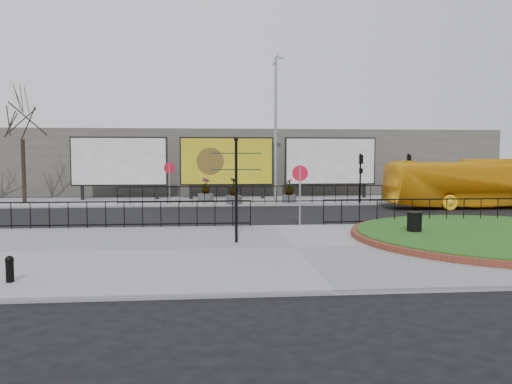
{
  "coord_description": "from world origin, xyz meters",
  "views": [
    {
      "loc": [
        -2.61,
        -20.23,
        2.96
      ],
      "look_at": [
        -0.62,
        1.42,
        1.39
      ],
      "focal_mm": 35.0,
      "sensor_mm": 36.0,
      "label": 1
    }
  ],
  "objects": [
    {
      "name": "railing_near_left",
      "position": [
        -6.0,
        -0.3,
        0.67
      ],
      "size": [
        10.0,
        0.1,
        1.1
      ],
      "primitive_type": null,
      "color": "black",
      "rests_on": "pavement_near"
    },
    {
      "name": "planter_c",
      "position": [
        2.24,
        10.08,
        0.7
      ],
      "size": [
        0.88,
        0.88,
        1.47
      ],
      "color": "#4C4C4F",
      "rests_on": "pavement_far"
    },
    {
      "name": "building_backdrop",
      "position": [
        0.0,
        22.0,
        2.5
      ],
      "size": [
        40.0,
        10.0,
        5.0
      ],
      "primitive_type": "cube",
      "color": "#625F56",
      "rests_on": "ground"
    },
    {
      "name": "bus",
      "position": [
        12.37,
        6.9,
        1.4
      ],
      "size": [
        10.09,
        2.46,
        2.81
      ],
      "primitive_type": "imported",
      "rotation": [
        0.0,
        0.0,
        1.58
      ],
      "color": "#F1AE15",
      "rests_on": "ground"
    },
    {
      "name": "billboard_mid",
      "position": [
        -1.5,
        12.97,
        2.6
      ],
      "size": [
        6.2,
        0.31,
        4.1
      ],
      "color": "black",
      "rests_on": "pavement_far"
    },
    {
      "name": "signal_pole_a",
      "position": [
        6.5,
        9.34,
        2.1
      ],
      "size": [
        0.22,
        0.26,
        3.0
      ],
      "color": "black",
      "rests_on": "pavement_far"
    },
    {
      "name": "billboard_left",
      "position": [
        -8.5,
        12.97,
        2.6
      ],
      "size": [
        6.2,
        0.31,
        4.1
      ],
      "color": "black",
      "rests_on": "pavement_far"
    },
    {
      "name": "pavement_near",
      "position": [
        0.0,
        -5.0,
        0.06
      ],
      "size": [
        30.0,
        10.0,
        0.12
      ],
      "primitive_type": "cube",
      "color": "gray",
      "rests_on": "ground"
    },
    {
      "name": "signal_pole_b",
      "position": [
        9.5,
        9.34,
        2.1
      ],
      "size": [
        0.22,
        0.26,
        3.0
      ],
      "color": "black",
      "rests_on": "pavement_far"
    },
    {
      "name": "grass_lawn",
      "position": [
        7.5,
        -4.0,
        0.23
      ],
      "size": [
        10.0,
        10.0,
        0.22
      ],
      "primitive_type": "cylinder",
      "color": "#1A5015",
      "rests_on": "pavement_near"
    },
    {
      "name": "billboard_right",
      "position": [
        5.5,
        12.97,
        2.6
      ],
      "size": [
        6.2,
        0.31,
        4.1
      ],
      "color": "black",
      "rests_on": "pavement_far"
    },
    {
      "name": "fingerpost_sign",
      "position": [
        -1.76,
        -3.94,
        2.21
      ],
      "size": [
        1.62,
        0.4,
        3.46
      ],
      "rotation": [
        0.0,
        0.0,
        -0.16
      ],
      "color": "black",
      "rests_on": "pavement_near"
    },
    {
      "name": "tree_left",
      "position": [
        -14.0,
        11.5,
        3.62
      ],
      "size": [
        2.0,
        2.0,
        7.0
      ],
      "primitive_type": null,
      "color": "#2D2119",
      "rests_on": "pavement_far"
    },
    {
      "name": "speed_sign_far",
      "position": [
        -5.0,
        9.4,
        1.92
      ],
      "size": [
        0.64,
        0.07,
        2.47
      ],
      "color": "gray",
      "rests_on": "pavement_far"
    },
    {
      "name": "brick_edge",
      "position": [
        7.5,
        -4.0,
        0.21
      ],
      "size": [
        10.4,
        10.4,
        0.18
      ],
      "primitive_type": "cylinder",
      "color": "brown",
      "rests_on": "pavement_near"
    },
    {
      "name": "planter_b",
      "position": [
        -1.2,
        9.4,
        0.72
      ],
      "size": [
        0.96,
        0.96,
        1.57
      ],
      "color": "#4C4C4F",
      "rests_on": "pavement_far"
    },
    {
      "name": "planter_a",
      "position": [
        -2.9,
        11.0,
        0.66
      ],
      "size": [
        0.97,
        0.97,
        1.49
      ],
      "color": "#4C4C4F",
      "rests_on": "pavement_far"
    },
    {
      "name": "litter_bin",
      "position": [
        4.5,
        -3.5,
        0.57
      ],
      "size": [
        0.54,
        0.54,
        0.9
      ],
      "color": "black",
      "rests_on": "pavement_near"
    },
    {
      "name": "bollard",
      "position": [
        -7.14,
        -8.66,
        0.45
      ],
      "size": [
        0.2,
        0.2,
        0.6
      ],
      "color": "black",
      "rests_on": "pavement_near"
    },
    {
      "name": "pavement_far",
      "position": [
        0.0,
        12.0,
        0.06
      ],
      "size": [
        44.0,
        6.0,
        0.12
      ],
      "primitive_type": "cube",
      "color": "gray",
      "rests_on": "ground"
    },
    {
      "name": "speed_sign_near",
      "position": [
        1.0,
        -0.4,
        1.92
      ],
      "size": [
        0.64,
        0.07,
        2.47
      ],
      "color": "gray",
      "rests_on": "pavement_near"
    },
    {
      "name": "ground",
      "position": [
        0.0,
        0.0,
        0.0
      ],
      "size": [
        90.0,
        90.0,
        0.0
      ],
      "primitive_type": "plane",
      "color": "black",
      "rests_on": "ground"
    },
    {
      "name": "railing_far",
      "position": [
        1.0,
        9.3,
        0.67
      ],
      "size": [
        18.0,
        0.1,
        1.1
      ],
      "primitive_type": null,
      "color": "black",
      "rests_on": "pavement_far"
    },
    {
      "name": "lamp_post",
      "position": [
        1.51,
        11.0,
        4.83
      ],
      "size": [
        0.74,
        0.18,
        9.23
      ],
      "color": "gray",
      "rests_on": "pavement_far"
    },
    {
      "name": "railing_near_right",
      "position": [
        6.5,
        -0.3,
        0.67
      ],
      "size": [
        9.0,
        0.1,
        1.1
      ],
      "primitive_type": null,
      "color": "black",
      "rests_on": "pavement_near"
    }
  ]
}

